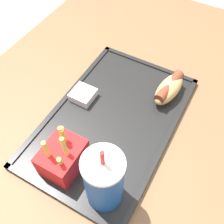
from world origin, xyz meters
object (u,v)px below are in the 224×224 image
(hot_dog_far, at_px, (169,88))
(soda_cup, at_px, (104,181))
(fries_carton, at_px, (63,157))
(sauce_cup_mayo, at_px, (83,95))

(hot_dog_far, bearing_deg, soda_cup, -2.16)
(soda_cup, distance_m, hot_dog_far, 0.31)
(hot_dog_far, height_order, fries_carton, fries_carton)
(sauce_cup_mayo, bearing_deg, soda_cup, 42.34)
(sauce_cup_mayo, bearing_deg, fries_carton, 20.72)
(soda_cup, distance_m, sauce_cup_mayo, 0.27)
(soda_cup, bearing_deg, sauce_cup_mayo, -137.66)
(fries_carton, bearing_deg, soda_cup, 81.83)
(soda_cup, xyz_separation_m, sauce_cup_mayo, (-0.19, -0.17, -0.06))
(soda_cup, bearing_deg, hot_dog_far, 177.84)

